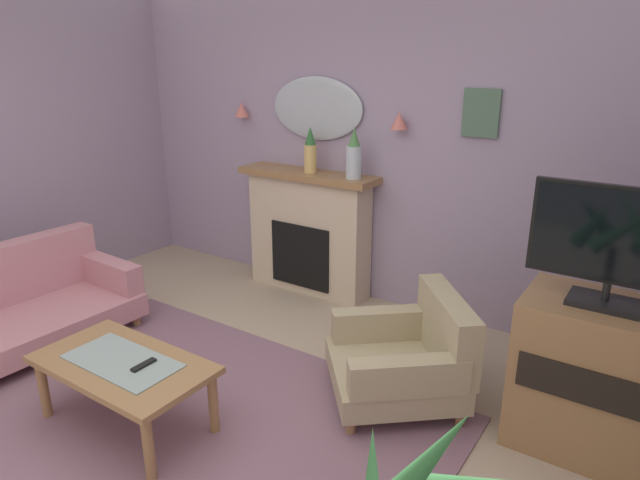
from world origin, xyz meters
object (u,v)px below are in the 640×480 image
coffee_table (123,370)px  wall_mirror (316,108)px  mantel_vase_left (310,151)px  framed_picture (481,113)px  armchair_beside_couch (408,356)px  tv_cabinet (591,377)px  fireplace (308,233)px  tv_remote (144,365)px  tv_flatscreen (615,244)px  floral_couch (11,309)px  wall_sconce_left (242,110)px  mantel_vase_centre (354,156)px  wall_sconce_right (399,121)px

coffee_table → wall_mirror: bearing=96.6°
coffee_table → mantel_vase_left: bearing=95.9°
framed_picture → armchair_beside_couch: (0.07, -1.26, -1.44)m
wall_mirror → coffee_table: wall_mirror is taller
tv_cabinet → coffee_table: bearing=-149.8°
tv_cabinet → fireplace: bearing=159.8°
framed_picture → coffee_table: (-1.21, -2.48, -1.37)m
framed_picture → tv_remote: framed_picture is taller
tv_flatscreen → mantel_vase_left: bearing=159.5°
floral_couch → armchair_beside_couch: size_ratio=1.53×
fireplace → tv_remote: (0.45, -2.30, -0.12)m
framed_picture → armchair_beside_couch: bearing=-86.6°
wall_sconce_left → coffee_table: (1.14, -2.42, -1.28)m
wall_sconce_left → tv_remote: 2.98m
tv_flatscreen → mantel_vase_centre: bearing=155.7°
coffee_table → wall_sconce_left: bearing=115.2°
fireplace → wall_sconce_right: (0.85, 0.09, 1.09)m
wall_sconce_left → framed_picture: framed_picture is taller
mantel_vase_centre → tv_cabinet: size_ratio=0.49×
wall_mirror → wall_sconce_right: 0.85m
mantel_vase_centre → coffee_table: size_ratio=0.40×
framed_picture → tv_flatscreen: bearing=-45.3°
wall_mirror → floral_couch: (-1.24, -2.34, -1.39)m
wall_sconce_left → tv_cabinet: bearing=-17.0°
coffee_table → floral_couch: 1.53m
floral_couch → wall_sconce_left: bearing=80.4°
floral_couch → armchair_beside_couch: bearing=21.2°
wall_sconce_right → floral_couch: bearing=-132.4°
coffee_table → fireplace: bearing=97.0°
coffee_table → armchair_beside_couch: (1.29, 1.22, -0.08)m
wall_mirror → wall_sconce_left: wall_mirror is taller
fireplace → framed_picture: bearing=5.8°
coffee_table → armchair_beside_couch: bearing=43.6°
floral_couch → mantel_vase_centre: bearing=51.3°
fireplace → tv_cabinet: 2.80m
mantel_vase_left → coffee_table: (0.24, -2.30, -0.97)m
fireplace → wall_mirror: 1.15m
floral_couch → tv_flatscreen: (3.87, 1.21, 0.93)m
mantel_vase_centre → floral_couch: mantel_vase_centre is taller
tv_cabinet → tv_flatscreen: tv_flatscreen is taller
mantel_vase_centre → coffee_table: mantel_vase_centre is taller
wall_sconce_right → coffee_table: wall_sconce_right is taller
fireplace → mantel_vase_centre: mantel_vase_centre is taller
armchair_beside_couch → tv_cabinet: size_ratio=1.27×
mantel_vase_left → mantel_vase_centre: bearing=-0.0°
tv_remote → floral_couch: size_ratio=0.09×
mantel_vase_left → framed_picture: 1.51m
mantel_vase_left → wall_sconce_left: bearing=172.4°
wall_sconce_left → wall_sconce_right: (1.70, 0.00, 0.00)m
armchair_beside_couch → coffee_table: bearing=-136.4°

